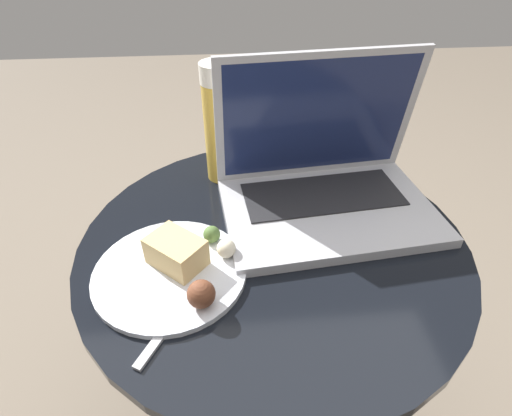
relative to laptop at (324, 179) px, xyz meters
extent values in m
plane|color=#726656|center=(-0.10, -0.09, -0.63)|extent=(6.00, 6.00, 0.00)
cylinder|color=black|center=(-0.10, -0.09, -0.62)|extent=(0.34, 0.34, 0.01)
cylinder|color=black|center=(-0.10, -0.09, -0.34)|extent=(0.08, 0.08, 0.54)
cylinder|color=black|center=(-0.10, -0.09, -0.06)|extent=(0.63, 0.63, 0.02)
cube|color=#B2B2B7|center=(0.00, -0.04, -0.04)|extent=(0.39, 0.28, 0.02)
cube|color=black|center=(0.00, 0.00, -0.03)|extent=(0.29, 0.14, 0.00)
cube|color=#B2B2B7|center=(-0.01, 0.07, 0.09)|extent=(0.37, 0.08, 0.24)
cube|color=#19234C|center=(-0.01, 0.07, 0.09)|extent=(0.34, 0.06, 0.22)
cylinder|color=gold|center=(-0.18, 0.11, 0.04)|extent=(0.06, 0.06, 0.19)
cylinder|color=white|center=(-0.18, 0.11, 0.16)|extent=(0.06, 0.06, 0.03)
cylinder|color=silver|center=(-0.26, -0.16, -0.05)|extent=(0.23, 0.23, 0.01)
cube|color=#DBB775|center=(-0.25, -0.14, -0.02)|extent=(0.10, 0.10, 0.05)
sphere|color=#4C6B33|center=(-0.20, -0.10, -0.03)|extent=(0.03, 0.03, 0.03)
sphere|color=beige|center=(-0.18, -0.13, -0.03)|extent=(0.03, 0.03, 0.03)
sphere|color=brown|center=(-0.21, -0.22, -0.02)|extent=(0.04, 0.04, 0.04)
cube|color=#B2B2B7|center=(-0.26, -0.26, -0.05)|extent=(0.07, 0.11, 0.00)
cube|color=#B2B2B7|center=(-0.22, -0.18, -0.05)|extent=(0.05, 0.06, 0.00)
camera|label=1|loc=(-0.17, -0.58, 0.39)|focal=28.00mm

